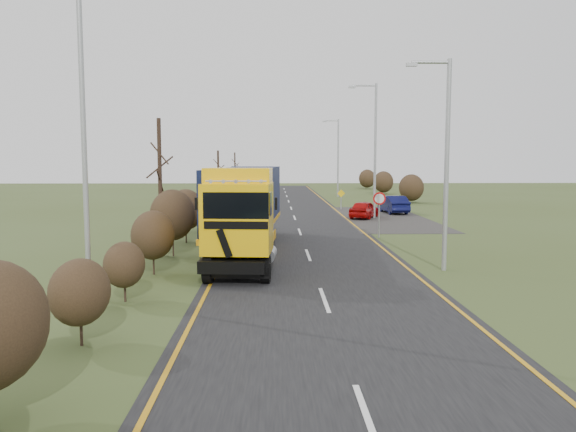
% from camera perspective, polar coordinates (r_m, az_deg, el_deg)
% --- Properties ---
extents(ground, '(160.00, 160.00, 0.00)m').
position_cam_1_polar(ground, '(21.17, 2.73, -5.88)').
color(ground, '#3A481F').
rests_on(ground, ground).
extents(road, '(8.00, 120.00, 0.02)m').
position_cam_1_polar(road, '(31.01, 1.37, -2.12)').
color(road, black).
rests_on(road, ground).
extents(layby, '(6.00, 18.00, 0.02)m').
position_cam_1_polar(layby, '(41.68, 9.64, -0.17)').
color(layby, '#2B2926').
rests_on(layby, ground).
extents(lane_markings, '(7.52, 116.00, 0.01)m').
position_cam_1_polar(lane_markings, '(30.70, 1.40, -2.17)').
color(lane_markings, '#C08612').
rests_on(lane_markings, road).
extents(hedgerow, '(2.24, 102.04, 6.05)m').
position_cam_1_polar(hedgerow, '(29.04, -10.31, 0.44)').
color(hedgerow, '#302215').
rests_on(hedgerow, ground).
extents(lorry, '(3.30, 14.39, 3.97)m').
position_cam_1_polar(lorry, '(25.65, -4.30, 1.24)').
color(lorry, black).
rests_on(lorry, ground).
extents(car_red_hatchback, '(2.90, 4.01, 1.27)m').
position_cam_1_polar(car_red_hatchback, '(41.15, 7.73, 0.66)').
color(car_red_hatchback, '#A40808').
rests_on(car_red_hatchback, ground).
extents(car_blue_sedan, '(1.83, 4.33, 1.39)m').
position_cam_1_polar(car_blue_sedan, '(45.32, 10.66, 1.16)').
color(car_blue_sedan, '#0A0D3A').
rests_on(car_blue_sedan, ground).
extents(streetlight_near, '(1.71, 0.18, 8.01)m').
position_cam_1_polar(streetlight_near, '(22.20, 15.62, 5.85)').
color(streetlight_near, '#9C9FA2').
rests_on(streetlight_near, ground).
extents(streetlight_mid, '(2.05, 0.19, 9.66)m').
position_cam_1_polar(streetlight_mid, '(41.12, 8.68, 7.21)').
color(streetlight_mid, '#9C9FA2').
rests_on(streetlight_mid, ground).
extents(streetlight_far, '(1.86, 0.18, 8.75)m').
position_cam_1_polar(streetlight_far, '(64.15, 5.01, 6.25)').
color(streetlight_far, '#9C9FA2').
rests_on(streetlight_far, ground).
extents(left_pole, '(0.16, 0.16, 9.45)m').
position_cam_1_polar(left_pole, '(17.95, -20.02, 6.86)').
color(left_pole, '#9C9FA2').
rests_on(left_pole, ground).
extents(speed_sign, '(0.69, 0.10, 2.50)m').
position_cam_1_polar(speed_sign, '(30.82, 9.25, 1.04)').
color(speed_sign, '#9C9FA2').
rests_on(speed_sign, ground).
extents(warning_board, '(0.66, 0.11, 1.72)m').
position_cam_1_polar(warning_board, '(47.78, 5.41, 1.87)').
color(warning_board, '#9C9FA2').
rests_on(warning_board, ground).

